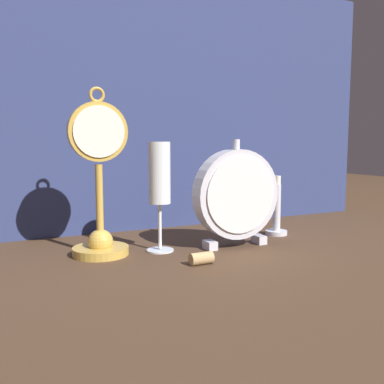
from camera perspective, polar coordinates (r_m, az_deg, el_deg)
The scene contains 7 objects.
ground_plane at distance 0.81m, azimuth 2.52°, elevation -8.96°, with size 4.00×4.00×0.00m, color #422D1E.
fabric_backdrop_drape at distance 1.08m, azimuth -5.85°, elevation 12.12°, with size 1.33×0.01×0.64m, color navy.
pocket_watch_on_stand at distance 0.83m, azimuth -12.25°, elevation -0.27°, with size 0.11×0.11×0.32m.
mantel_clock_silver at distance 0.89m, azimuth 5.91°, elevation -0.37°, with size 0.19×0.04×0.22m.
champagne_flute at distance 0.85m, azimuth -4.35°, elevation 1.52°, with size 0.05×0.05×0.22m.
brass_candlestick at distance 1.03m, azimuth 11.22°, elevation -3.09°, with size 0.05×0.05×0.14m.
wine_cork at distance 0.77m, azimuth 1.26°, elevation -8.85°, with size 0.02×0.02×0.04m, color tan.
Camera 1 is at (-0.37, -0.68, 0.21)m, focal length 40.00 mm.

